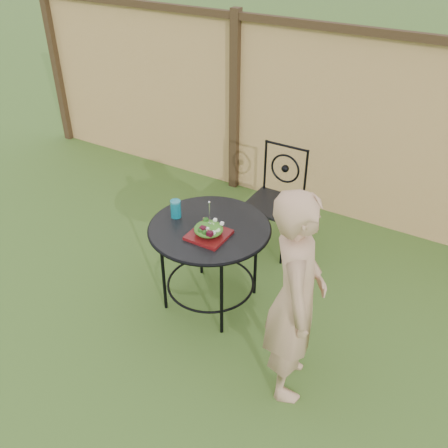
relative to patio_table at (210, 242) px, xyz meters
name	(u,v)px	position (x,y,z in m)	size (l,w,h in m)	color
ground	(241,353)	(0.49, -0.37, -0.59)	(60.00, 60.00, 0.00)	#254C18
fence	(358,129)	(0.49, 1.82, 0.36)	(8.00, 0.12, 1.90)	#E5B471
patio_table	(210,242)	(0.00, 0.00, 0.00)	(0.92, 0.92, 0.72)	black
patio_chair	(276,197)	(0.08, 1.00, -0.08)	(0.46, 0.46, 0.95)	black
diner	(295,298)	(0.88, -0.42, 0.16)	(0.54, 0.36, 1.49)	tan
salad_plate	(209,235)	(0.06, -0.11, 0.15)	(0.27, 0.27, 0.02)	#41090C
salad	(209,229)	(0.06, -0.11, 0.20)	(0.21, 0.21, 0.08)	#235614
fork	(209,214)	(0.07, -0.11, 0.33)	(0.01, 0.01, 0.18)	silver
drinking_glass	(176,209)	(-0.29, -0.02, 0.21)	(0.08, 0.08, 0.14)	#0A6D7F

